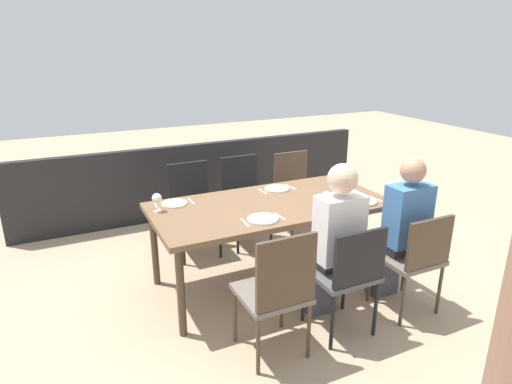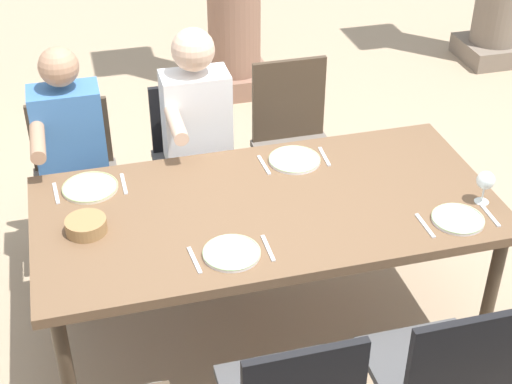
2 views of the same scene
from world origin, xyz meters
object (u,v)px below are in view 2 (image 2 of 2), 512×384
object	(u,v)px
chair_mid_north	(194,153)
chair_east_south	(441,374)
plate_3	(458,219)
dining_table	(267,216)
plate_1	(232,253)
plate_2	(294,160)
plate_0	(90,187)
bread_basket	(86,226)
chair_west_north	(76,171)
wine_glass_3	(486,181)
diner_woman_green	(199,143)
diner_man_white	(73,163)
chair_east_north	(294,136)

from	to	relation	value
chair_mid_north	chair_east_south	xyz separation A→B (m)	(0.57, -1.81, 0.02)
chair_mid_north	plate_3	distance (m)	1.55
dining_table	plate_1	bearing A→B (deg)	-127.15
chair_east_south	plate_3	size ratio (longest dim) A/B	4.14
plate_2	dining_table	bearing A→B (deg)	-125.60
chair_mid_north	plate_2	world-z (taller)	chair_mid_north
plate_0	plate_2	world-z (taller)	same
plate_1	chair_mid_north	bearing A→B (deg)	86.64
chair_east_south	bread_basket	world-z (taller)	chair_east_south
dining_table	chair_west_north	size ratio (longest dim) A/B	2.36
dining_table	chair_mid_north	world-z (taller)	chair_mid_north
wine_glass_3	plate_2	bearing A→B (deg)	142.31
chair_east_south	bread_basket	distance (m)	1.51
diner_woman_green	plate_2	distance (m)	0.56
chair_east_south	plate_2	distance (m)	1.26
dining_table	bread_basket	bearing A→B (deg)	-179.70
plate_2	plate_1	bearing A→B (deg)	-126.37
diner_man_white	bread_basket	bearing A→B (deg)	-87.89
chair_east_south	wine_glass_3	bearing A→B (deg)	53.91
dining_table	plate_3	size ratio (longest dim) A/B	9.04
diner_man_white	dining_table	bearing A→B (deg)	-41.97
dining_table	chair_mid_north	distance (m)	0.94
chair_east_south	diner_woman_green	world-z (taller)	diner_woman_green
chair_east_north	diner_man_white	xyz separation A→B (m)	(-1.21, -0.20, 0.13)
dining_table	plate_1	distance (m)	0.38
dining_table	diner_woman_green	world-z (taller)	diner_woman_green
plate_3	diner_woman_green	bearing A→B (deg)	131.16
chair_west_north	wine_glass_3	world-z (taller)	wine_glass_3
bread_basket	plate_1	bearing A→B (deg)	-28.65
chair_west_north	plate_2	size ratio (longest dim) A/B	3.46
chair_east_south	diner_woman_green	xyz separation A→B (m)	(-0.57, 1.62, 0.15)
chair_mid_north	plate_0	xyz separation A→B (m)	(-0.58, -0.59, 0.25)
dining_table	diner_man_white	world-z (taller)	diner_man_white
chair_mid_north	chair_east_north	size ratio (longest dim) A/B	0.92
wine_glass_3	diner_woman_green	bearing A→B (deg)	138.85
chair_west_north	chair_east_south	bearing A→B (deg)	-56.31
chair_east_south	plate_2	size ratio (longest dim) A/B	3.74
chair_mid_north	plate_2	bearing A→B (deg)	-57.43
diner_woman_green	wine_glass_3	size ratio (longest dim) A/B	8.32
chair_west_north	diner_woman_green	xyz separation A→B (m)	(0.64, -0.19, 0.19)
chair_east_north	plate_1	distance (m)	1.39
chair_east_north	wine_glass_3	size ratio (longest dim) A/B	6.14
chair_west_north	plate_1	size ratio (longest dim) A/B	3.66
plate_1	chair_east_north	bearing A→B (deg)	62.20
plate_1	wine_glass_3	bearing A→B (deg)	3.92
chair_east_north	diner_woman_green	xyz separation A→B (m)	(-0.57, -0.20, 0.16)
plate_0	chair_west_north	bearing A→B (deg)	96.03
chair_east_north	bread_basket	xyz separation A→B (m)	(-1.19, -0.92, 0.26)
dining_table	diner_woman_green	size ratio (longest dim) A/B	1.57
diner_woman_green	wine_glass_3	distance (m)	1.44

